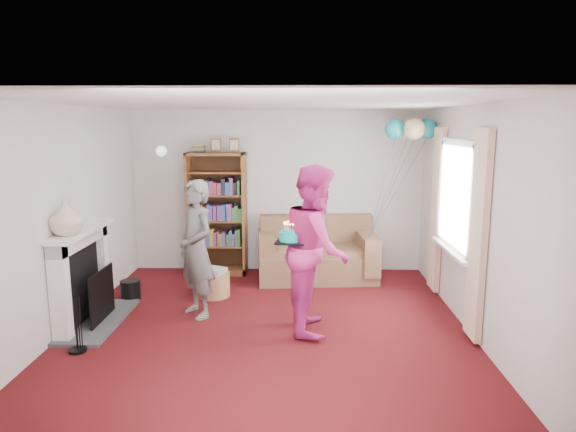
{
  "coord_description": "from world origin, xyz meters",
  "views": [
    {
      "loc": [
        0.36,
        -5.43,
        2.29
      ],
      "look_at": [
        0.22,
        0.6,
        1.2
      ],
      "focal_mm": 32.0,
      "sensor_mm": 36.0,
      "label": 1
    }
  ],
  "objects_px": {
    "sofa": "(317,255)",
    "person_striped": "(196,249)",
    "person_magenta": "(316,248)",
    "bookcase": "(217,214)",
    "birthday_cake": "(292,236)"
  },
  "relations": [
    {
      "from": "person_magenta",
      "to": "person_striped",
      "type": "bearing_deg",
      "value": 77.26
    },
    {
      "from": "bookcase",
      "to": "person_magenta",
      "type": "bearing_deg",
      "value": -56.59
    },
    {
      "from": "birthday_cake",
      "to": "bookcase",
      "type": "bearing_deg",
      "value": 117.54
    },
    {
      "from": "person_striped",
      "to": "birthday_cake",
      "type": "bearing_deg",
      "value": 29.96
    },
    {
      "from": "person_striped",
      "to": "person_magenta",
      "type": "xyz_separation_m",
      "value": [
        1.41,
        -0.37,
        0.11
      ]
    },
    {
      "from": "person_magenta",
      "to": "bookcase",
      "type": "bearing_deg",
      "value": 35.22
    },
    {
      "from": "sofa",
      "to": "person_magenta",
      "type": "xyz_separation_m",
      "value": [
        -0.07,
        -1.97,
        0.59
      ]
    },
    {
      "from": "person_striped",
      "to": "person_magenta",
      "type": "bearing_deg",
      "value": 35.9
    },
    {
      "from": "person_striped",
      "to": "birthday_cake",
      "type": "distance_m",
      "value": 1.24
    },
    {
      "from": "bookcase",
      "to": "sofa",
      "type": "height_order",
      "value": "bookcase"
    },
    {
      "from": "bookcase",
      "to": "birthday_cake",
      "type": "distance_m",
      "value": 2.56
    },
    {
      "from": "birthday_cake",
      "to": "person_striped",
      "type": "bearing_deg",
      "value": 159.52
    },
    {
      "from": "sofa",
      "to": "birthday_cake",
      "type": "distance_m",
      "value": 2.19
    },
    {
      "from": "sofa",
      "to": "person_striped",
      "type": "relative_size",
      "value": 1.04
    },
    {
      "from": "sofa",
      "to": "person_striped",
      "type": "bearing_deg",
      "value": -137.76
    }
  ]
}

